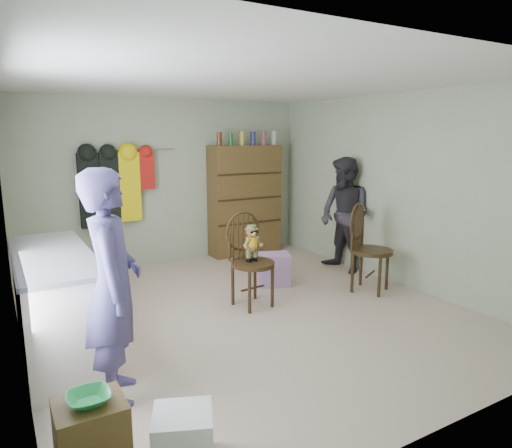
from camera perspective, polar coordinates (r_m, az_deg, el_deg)
ground_plane at (r=5.25m, az=-1.30°, el=-10.87°), size 5.00×5.00×0.00m
room_walls at (r=5.35m, az=-4.13°, el=6.95°), size 5.00×5.00×5.00m
counter at (r=4.54m, az=-23.75°, el=-9.04°), size 0.64×1.86×0.94m
stool at (r=2.95m, az=-19.75°, el=-24.72°), size 0.37×0.32×0.53m
bowl at (r=2.79m, az=-20.16°, el=-19.79°), size 0.23×0.23×0.06m
plastic_tub at (r=3.06m, az=-9.10°, el=-24.92°), size 0.45×0.44×0.34m
chair_front at (r=5.26m, az=-0.79°, el=-3.63°), size 0.54×0.54×1.09m
chair_far at (r=5.92m, az=13.63°, el=-2.48°), size 0.68×0.68×1.13m
striped_bag at (r=6.07m, az=2.29°, el=-5.67°), size 0.49×0.44×0.42m
person_left at (r=3.52m, az=-17.48°, el=-7.47°), size 0.56×0.72×1.74m
person_right at (r=6.67m, az=11.03°, el=1.10°), size 0.68×0.84×1.66m
dresser at (r=7.56m, az=-1.40°, el=3.08°), size 1.20×0.39×2.03m
coat_rack at (r=6.86m, az=-17.23°, el=4.63°), size 1.42×0.12×1.09m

